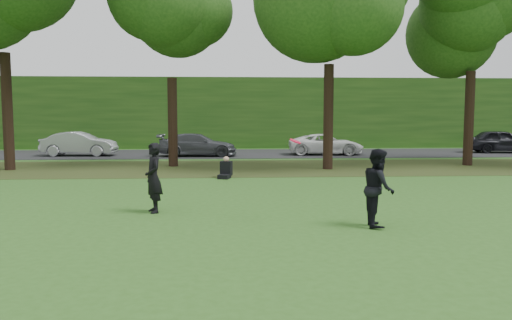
{
  "coord_description": "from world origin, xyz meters",
  "views": [
    {
      "loc": [
        -0.52,
        -9.56,
        2.48
      ],
      "look_at": [
        0.23,
        2.98,
        1.3
      ],
      "focal_mm": 35.0,
      "sensor_mm": 36.0,
      "label": 1
    }
  ],
  "objects": [
    {
      "name": "parked_cars",
      "position": [
        -0.44,
        20.07,
        0.69
      ],
      "size": [
        39.29,
        3.5,
        1.44
      ],
      "color": "black",
      "rests_on": "street"
    },
    {
      "name": "frisbee",
      "position": [
        1.04,
        1.62,
        1.85
      ],
      "size": [
        0.36,
        0.37,
        0.16
      ],
      "color": "#FF1543",
      "rests_on": "ground"
    },
    {
      "name": "far_hedge",
      "position": [
        0.0,
        27.0,
        2.5
      ],
      "size": [
        70.0,
        3.0,
        5.0
      ],
      "primitive_type": "cube",
      "color": "#1D4614",
      "rests_on": "ground"
    },
    {
      "name": "leaf_litter",
      "position": [
        0.0,
        13.0,
        0.01
      ],
      "size": [
        60.0,
        7.0,
        0.01
      ],
      "primitive_type": "cube",
      "color": "#3E3716",
      "rests_on": "ground"
    },
    {
      "name": "ground",
      "position": [
        0.0,
        0.0,
        0.0
      ],
      "size": [
        120.0,
        120.0,
        0.0
      ],
      "primitive_type": "plane",
      "color": "#2D551A",
      "rests_on": "ground"
    },
    {
      "name": "player_right",
      "position": [
        2.8,
        1.06,
        0.86
      ],
      "size": [
        0.76,
        0.92,
        1.72
      ],
      "primitive_type": "imported",
      "rotation": [
        0.0,
        0.0,
        1.42
      ],
      "color": "black",
      "rests_on": "ground"
    },
    {
      "name": "player_left",
      "position": [
        -2.33,
        2.91,
        0.87
      ],
      "size": [
        0.63,
        0.75,
        1.75
      ],
      "primitive_type": "imported",
      "rotation": [
        0.0,
        0.0,
        -1.18
      ],
      "color": "black",
      "rests_on": "ground"
    },
    {
      "name": "street",
      "position": [
        0.0,
        21.0,
        0.01
      ],
      "size": [
        70.0,
        7.0,
        0.02
      ],
      "primitive_type": "cube",
      "color": "black",
      "rests_on": "ground"
    },
    {
      "name": "seated_person",
      "position": [
        -0.54,
        9.53,
        0.31
      ],
      "size": [
        0.59,
        0.81,
        0.83
      ],
      "rotation": [
        0.0,
        0.0,
        -0.27
      ],
      "color": "black",
      "rests_on": "ground"
    }
  ]
}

